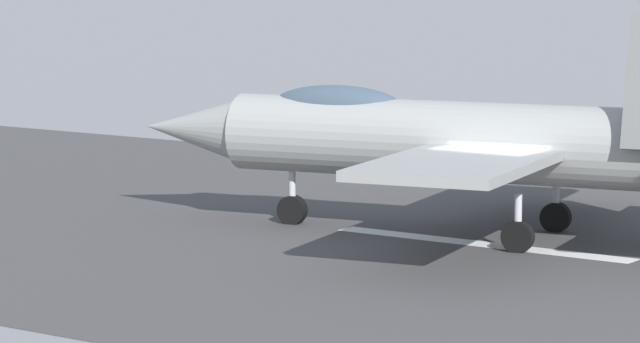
# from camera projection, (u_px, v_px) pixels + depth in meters

# --- Properties ---
(ground_plane) EXTENTS (400.00, 400.00, 0.00)m
(ground_plane) POSITION_uv_depth(u_px,v_px,m) (498.00, 247.00, 40.28)
(ground_plane) COLOR gray
(runway_strip) EXTENTS (240.00, 26.00, 0.02)m
(runway_strip) POSITION_uv_depth(u_px,v_px,m) (499.00, 246.00, 40.27)
(runway_strip) COLOR #444243
(runway_strip) RESTS_ON ground
(fighter_jet) EXTENTS (17.25, 13.57, 5.66)m
(fighter_jet) POSITION_uv_depth(u_px,v_px,m) (465.00, 139.00, 41.36)
(fighter_jet) COLOR #959794
(fighter_jet) RESTS_ON ground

